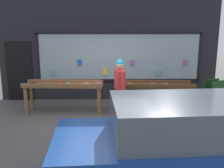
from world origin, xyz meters
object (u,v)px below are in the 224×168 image
object	(u,v)px
person_browsing	(120,84)
sandwich_board_sign	(214,96)
small_dog	(135,108)
parked_car	(186,140)
display_table_left	(64,88)
display_table_right	(154,88)

from	to	relation	value
person_browsing	sandwich_board_sign	distance (m)	2.99
person_browsing	small_dog	distance (m)	0.83
sandwich_board_sign	small_dog	bearing A→B (deg)	169.61
person_browsing	parked_car	distance (m)	3.37
person_browsing	display_table_left	bearing A→B (deg)	61.70
person_browsing	parked_car	size ratio (longest dim) A/B	0.39
small_dog	sandwich_board_sign	xyz separation A→B (m)	(2.48, 0.50, 0.22)
display_table_left	display_table_right	size ratio (longest dim) A/B	1.00
sandwich_board_sign	display_table_left	bearing A→B (deg)	157.04
small_dog	parked_car	bearing A→B (deg)	174.99
person_browsing	sandwich_board_sign	bearing A→B (deg)	-94.69
display_table_left	display_table_right	world-z (taller)	display_table_left
person_browsing	parked_car	xyz separation A→B (m)	(0.93, -3.23, -0.24)
person_browsing	sandwich_board_sign	size ratio (longest dim) A/B	1.68
display_table_left	small_dog	xyz separation A→B (m)	(2.13, -0.60, -0.47)
person_browsing	sandwich_board_sign	xyz separation A→B (m)	(2.93, 0.39, -0.47)
small_dog	person_browsing	bearing A→B (deg)	62.03
display_table_left	display_table_right	distance (m)	2.77
display_table_right	sandwich_board_sign	world-z (taller)	sandwich_board_sign
small_dog	parked_car	size ratio (longest dim) A/B	0.14
display_table_right	person_browsing	world-z (taller)	person_browsing
display_table_left	person_browsing	distance (m)	1.77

